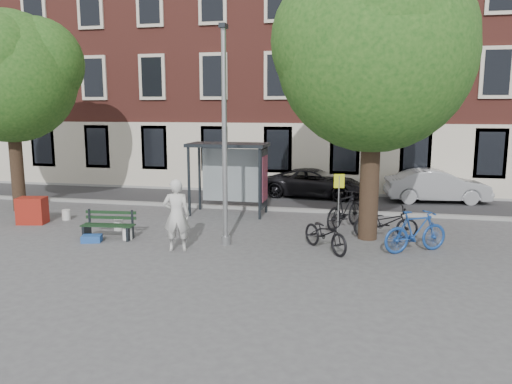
{
  "coord_description": "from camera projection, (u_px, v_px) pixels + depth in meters",
  "views": [
    {
      "loc": [
        3.77,
        -13.42,
        3.89
      ],
      "look_at": [
        0.7,
        0.92,
        1.4
      ],
      "focal_mm": 35.0,
      "sensor_mm": 36.0,
      "label": 1
    }
  ],
  "objects": [
    {
      "name": "ground",
      "position": [
        226.0,
        244.0,
        14.37
      ],
      "size": [
        90.0,
        90.0,
        0.0
      ],
      "primitive_type": "plane",
      "color": "#4C4C4F",
      "rests_on": "ground"
    },
    {
      "name": "bucket_b",
      "position": [
        127.0,
        234.0,
        14.84
      ],
      "size": [
        0.34,
        0.34,
        0.36
      ],
      "primitive_type": "cylinder",
      "rotation": [
        0.0,
        0.0,
        0.22
      ],
      "color": "white",
      "rests_on": "ground"
    },
    {
      "name": "painter",
      "position": [
        177.0,
        215.0,
        13.58
      ],
      "size": [
        0.83,
        0.67,
        1.99
      ],
      "primitive_type": "imported",
      "rotation": [
        0.0,
        0.0,
        3.43
      ],
      "color": "silver",
      "rests_on": "ground"
    },
    {
      "name": "tree_right",
      "position": [
        375.0,
        45.0,
        13.94
      ],
      "size": [
        5.76,
        5.6,
        8.2
      ],
      "color": "black",
      "rests_on": "ground"
    },
    {
      "name": "lamppost",
      "position": [
        225.0,
        148.0,
        13.9
      ],
      "size": [
        0.28,
        0.35,
        6.11
      ],
      "color": "#9EA0A3",
      "rests_on": "ground"
    },
    {
      "name": "red_stand",
      "position": [
        32.0,
        211.0,
        16.86
      ],
      "size": [
        1.0,
        0.77,
        0.9
      ],
      "primitive_type": "cube",
      "rotation": [
        0.0,
        0.0,
        0.2
      ],
      "color": "maroon",
      "rests_on": "ground"
    },
    {
      "name": "building_row",
      "position": [
        292.0,
        47.0,
        25.73
      ],
      "size": [
        30.0,
        8.0,
        14.0
      ],
      "primitive_type": "cube",
      "color": "brown",
      "rests_on": "ground"
    },
    {
      "name": "notice_sign",
      "position": [
        339.0,
        191.0,
        15.23
      ],
      "size": [
        0.32,
        0.12,
        1.9
      ],
      "rotation": [
        0.0,
        0.0,
        0.27
      ],
      "color": "#9EA0A3",
      "rests_on": "ground"
    },
    {
      "name": "bus_shelter",
      "position": [
        239.0,
        162.0,
        18.13
      ],
      "size": [
        2.85,
        1.45,
        2.62
      ],
      "color": "#1E2328",
      "rests_on": "ground"
    },
    {
      "name": "bike_c",
      "position": [
        325.0,
        233.0,
        13.63
      ],
      "size": [
        1.72,
        1.88,
        1.0
      ],
      "primitive_type": "imported",
      "rotation": [
        0.0,
        0.0,
        0.7
      ],
      "color": "black",
      "rests_on": "ground"
    },
    {
      "name": "tree_left",
      "position": [
        7.0,
        71.0,
        18.13
      ],
      "size": [
        5.18,
        4.86,
        7.4
      ],
      "color": "black",
      "rests_on": "ground"
    },
    {
      "name": "bike_b",
      "position": [
        416.0,
        231.0,
        13.49
      ],
      "size": [
        1.95,
        1.44,
        1.16
      ],
      "primitive_type": "imported",
      "rotation": [
        0.0,
        0.0,
        2.09
      ],
      "color": "navy",
      "rests_on": "ground"
    },
    {
      "name": "car_silver",
      "position": [
        437.0,
        186.0,
        20.67
      ],
      "size": [
        4.29,
        1.92,
        1.37
      ],
      "primitive_type": "imported",
      "rotation": [
        0.0,
        0.0,
        1.69
      ],
      "color": "#999BA0",
      "rests_on": "ground"
    },
    {
      "name": "curb_far",
      "position": [
        278.0,
        192.0,
        23.03
      ],
      "size": [
        40.0,
        0.25,
        0.12
      ],
      "primitive_type": "cube",
      "color": "gray",
      "rests_on": "ground"
    },
    {
      "name": "car_dark",
      "position": [
        315.0,
        183.0,
        21.93
      ],
      "size": [
        4.65,
        2.55,
        1.23
      ],
      "primitive_type": "imported",
      "rotation": [
        0.0,
        0.0,
        1.45
      ],
      "color": "black",
      "rests_on": "ground"
    },
    {
      "name": "bike_a",
      "position": [
        386.0,
        222.0,
        14.92
      ],
      "size": [
        1.94,
        0.83,
        0.99
      ],
      "primitive_type": "imported",
      "rotation": [
        0.0,
        0.0,
        1.67
      ],
      "color": "black",
      "rests_on": "ground"
    },
    {
      "name": "bike_d",
      "position": [
        345.0,
        209.0,
        16.21
      ],
      "size": [
        1.54,
        2.06,
        1.23
      ],
      "primitive_type": "imported",
      "rotation": [
        0.0,
        0.0,
        2.61
      ],
      "color": "black",
      "rests_on": "ground"
    },
    {
      "name": "road",
      "position": [
        270.0,
        200.0,
        21.12
      ],
      "size": [
        40.0,
        4.0,
        0.01
      ],
      "primitive_type": "cube",
      "color": "#28282B",
      "rests_on": "ground"
    },
    {
      "name": "blue_crate",
      "position": [
        92.0,
        239.0,
        14.6
      ],
      "size": [
        0.65,
        0.55,
        0.2
      ],
      "primitive_type": "cube",
      "rotation": [
        0.0,
        0.0,
        0.31
      ],
      "color": "#214C9A",
      "rests_on": "ground"
    },
    {
      "name": "bucket_c",
      "position": [
        66.0,
        215.0,
        17.47
      ],
      "size": [
        0.35,
        0.35,
        0.36
      ],
      "primitive_type": "cylinder",
      "rotation": [
        0.0,
        0.0,
        0.31
      ],
      "color": "silver",
      "rests_on": "ground"
    },
    {
      "name": "bench",
      "position": [
        109.0,
        227.0,
        14.92
      ],
      "size": [
        1.62,
        0.66,
        0.81
      ],
      "rotation": [
        0.0,
        0.0,
        0.09
      ],
      "color": "#1E2328",
      "rests_on": "ground"
    },
    {
      "name": "bucket_a",
      "position": [
        118.0,
        225.0,
        15.97
      ],
      "size": [
        0.37,
        0.37,
        0.36
      ],
      "primitive_type": "cylinder",
      "rotation": [
        0.0,
        0.0,
        0.41
      ],
      "color": "silver",
      "rests_on": "ground"
    },
    {
      "name": "curb_near",
      "position": [
        260.0,
        208.0,
        19.18
      ],
      "size": [
        40.0,
        0.25,
        0.12
      ],
      "primitive_type": "cube",
      "color": "gray",
      "rests_on": "ground"
    }
  ]
}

